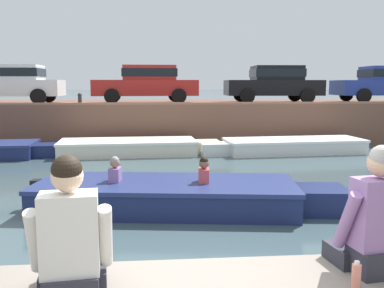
{
  "coord_description": "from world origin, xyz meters",
  "views": [
    {
      "loc": [
        -0.23,
        -3.26,
        2.39
      ],
      "look_at": [
        0.44,
        4.52,
        1.3
      ],
      "focal_mm": 40.0,
      "sensor_mm": 36.0,
      "label": 1
    }
  ],
  "objects": [
    {
      "name": "car_leftmost_white",
      "position": [
        -5.9,
        14.79,
        2.48
      ],
      "size": [
        3.87,
        1.92,
        1.54
      ],
      "color": "white",
      "rests_on": "far_quay_wall"
    },
    {
      "name": "mooring_bollard_mid",
      "position": [
        -3.04,
        13.18,
        1.87
      ],
      "size": [
        0.15,
        0.15,
        0.45
      ],
      "color": "#2D2B28",
      "rests_on": "far_quay_wall"
    },
    {
      "name": "far_wall_coping",
      "position": [
        0.0,
        13.05,
        1.67
      ],
      "size": [
        60.0,
        0.24,
        0.08
      ],
      "primitive_type": "cube",
      "color": "brown",
      "rests_on": "far_quay_wall"
    },
    {
      "name": "person_seated_left",
      "position": [
        -0.78,
        -0.58,
        1.37
      ],
      "size": [
        0.56,
        0.56,
        0.97
      ],
      "color": "#282833",
      "rests_on": "near_quay"
    },
    {
      "name": "bottle_drink",
      "position": [
        1.12,
        -0.61,
        1.09
      ],
      "size": [
        0.06,
        0.06,
        0.2
      ],
      "color": "#E07F6B",
      "rests_on": "near_quay"
    },
    {
      "name": "person_seated_right",
      "position": [
        1.37,
        -0.33,
        1.37
      ],
      "size": [
        0.56,
        0.57,
        0.97
      ],
      "color": "#282833",
      "rests_on": "near_quay"
    },
    {
      "name": "motorboat_passing",
      "position": [
        0.19,
        4.71,
        0.28
      ],
      "size": [
        6.04,
        2.41,
        1.03
      ],
      "color": "navy",
      "rests_on": "ground"
    },
    {
      "name": "boat_moored_central_cream",
      "position": [
        -0.94,
        11.42,
        0.25
      ],
      "size": [
        5.58,
        2.1,
        0.5
      ],
      "color": "silver",
      "rests_on": "ground"
    },
    {
      "name": "ground_plane",
      "position": [
        0.0,
        6.46,
        0.0
      ],
      "size": [
        400.0,
        400.0,
        0.0
      ],
      "primitive_type": "plane",
      "color": "#3D5156"
    },
    {
      "name": "car_centre_black",
      "position": [
        4.86,
        14.79,
        2.48
      ],
      "size": [
        4.07,
        2.13,
        1.54
      ],
      "color": "black",
      "rests_on": "far_quay_wall"
    },
    {
      "name": "far_quay_wall",
      "position": [
        0.0,
        15.93,
        0.82
      ],
      "size": [
        60.0,
        6.0,
        1.63
      ],
      "primitive_type": "cube",
      "color": "brown",
      "rests_on": "ground"
    },
    {
      "name": "boat_moored_east_white",
      "position": [
        4.39,
        11.25,
        0.25
      ],
      "size": [
        5.82,
        2.03,
        0.5
      ],
      "color": "white",
      "rests_on": "ground"
    },
    {
      "name": "car_left_inner_red",
      "position": [
        -0.56,
        14.79,
        2.48
      ],
      "size": [
        4.37,
        2.02,
        1.54
      ],
      "color": "#B2231E",
      "rests_on": "far_quay_wall"
    }
  ]
}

